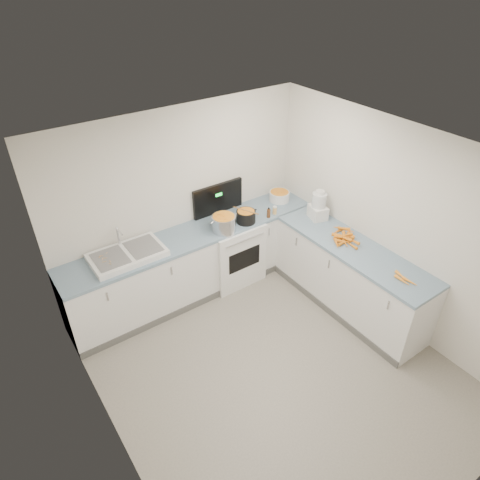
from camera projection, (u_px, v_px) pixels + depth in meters
floor at (274, 369)px, 4.85m from camera, size 3.50×4.00×0.00m
ceiling at (288, 166)px, 3.45m from camera, size 3.50×4.00×0.00m
wall_back at (181, 203)px, 5.50m from camera, size 3.50×0.00×2.50m
wall_front at (475, 446)px, 2.80m from camera, size 3.50×0.00×2.50m
wall_left at (106, 369)px, 3.32m from camera, size 0.00×4.00×2.50m
wall_right at (396, 229)px, 4.99m from camera, size 0.00×4.00×2.50m
counter_back at (196, 262)px, 5.74m from camera, size 3.50×0.62×0.94m
counter_right at (349, 277)px, 5.48m from camera, size 0.62×2.20×0.94m
stove at (230, 249)px, 5.99m from camera, size 0.76×0.65×1.36m
sink at (127, 255)px, 5.02m from camera, size 0.86×0.52×0.31m
steel_pot at (224, 224)px, 5.48m from camera, size 0.38×0.38×0.23m
black_pot at (246, 217)px, 5.67m from camera, size 0.33×0.33×0.18m
wooden_spoon at (246, 211)px, 5.61m from camera, size 0.17×0.35×0.02m
mixing_bowl at (279, 196)px, 6.16m from camera, size 0.37×0.37×0.14m
extract_bottle at (269, 213)px, 5.77m from camera, size 0.05×0.05×0.12m
spice_jar at (275, 211)px, 5.85m from camera, size 0.06×0.06×0.10m
food_processor at (318, 207)px, 5.69m from camera, size 0.26×0.29×0.41m
carrot_pile at (344, 237)px, 5.33m from camera, size 0.41×0.48×0.09m
peeled_carrots at (404, 279)px, 4.68m from camera, size 0.12×0.30×0.04m
peelings at (106, 258)px, 4.90m from camera, size 0.18×0.28×0.01m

